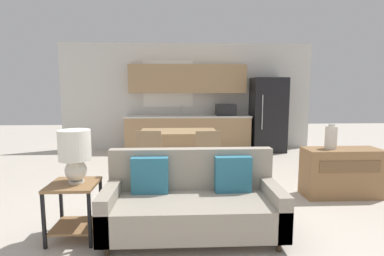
{
  "coord_description": "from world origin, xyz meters",
  "views": [
    {
      "loc": [
        -0.25,
        -3.11,
        1.56
      ],
      "look_at": [
        -0.03,
        1.5,
        0.95
      ],
      "focal_mm": 28.0,
      "sensor_mm": 36.0,
      "label": 1
    }
  ],
  "objects_px": {
    "side_table": "(74,201)",
    "dining_chair_near_left": "(150,153)",
    "credenza": "(341,172)",
    "vase": "(331,137)",
    "couch": "(192,202)",
    "refrigerator": "(268,115)",
    "dining_table": "(178,135)",
    "table_lamp": "(75,152)",
    "dining_chair_near_right": "(207,154)"
  },
  "relations": [
    {
      "from": "side_table",
      "to": "dining_chair_near_left",
      "type": "distance_m",
      "value": 1.88
    },
    {
      "from": "couch",
      "to": "vase",
      "type": "bearing_deg",
      "value": 26.96
    },
    {
      "from": "couch",
      "to": "dining_chair_near_left",
      "type": "relative_size",
      "value": 2.04
    },
    {
      "from": "dining_table",
      "to": "side_table",
      "type": "bearing_deg",
      "value": -113.62
    },
    {
      "from": "credenza",
      "to": "dining_table",
      "type": "bearing_deg",
      "value": 148.87
    },
    {
      "from": "refrigerator",
      "to": "dining_chair_near_right",
      "type": "height_order",
      "value": "refrigerator"
    },
    {
      "from": "couch",
      "to": "credenza",
      "type": "xyz_separation_m",
      "value": [
        2.21,
        1.03,
        0.01
      ]
    },
    {
      "from": "vase",
      "to": "dining_chair_near_left",
      "type": "relative_size",
      "value": 0.4
    },
    {
      "from": "side_table",
      "to": "dining_chair_near_right",
      "type": "relative_size",
      "value": 0.65
    },
    {
      "from": "couch",
      "to": "vase",
      "type": "distance_m",
      "value": 2.35
    },
    {
      "from": "refrigerator",
      "to": "side_table",
      "type": "relative_size",
      "value": 3.09
    },
    {
      "from": "couch",
      "to": "table_lamp",
      "type": "bearing_deg",
      "value": -178.93
    },
    {
      "from": "table_lamp",
      "to": "dining_table",
      "type": "bearing_deg",
      "value": 66.74
    },
    {
      "from": "side_table",
      "to": "credenza",
      "type": "bearing_deg",
      "value": 17.27
    },
    {
      "from": "dining_table",
      "to": "side_table",
      "type": "height_order",
      "value": "dining_table"
    },
    {
      "from": "side_table",
      "to": "table_lamp",
      "type": "distance_m",
      "value": 0.52
    },
    {
      "from": "refrigerator",
      "to": "side_table",
      "type": "bearing_deg",
      "value": -127.69
    },
    {
      "from": "credenza",
      "to": "dining_chair_near_right",
      "type": "distance_m",
      "value": 2.0
    },
    {
      "from": "couch",
      "to": "table_lamp",
      "type": "relative_size",
      "value": 3.33
    },
    {
      "from": "couch",
      "to": "vase",
      "type": "height_order",
      "value": "vase"
    },
    {
      "from": "dining_table",
      "to": "refrigerator",
      "type": "bearing_deg",
      "value": 39.03
    },
    {
      "from": "side_table",
      "to": "dining_chair_near_left",
      "type": "xyz_separation_m",
      "value": [
        0.63,
        1.76,
        0.11
      ]
    },
    {
      "from": "dining_table",
      "to": "credenza",
      "type": "xyz_separation_m",
      "value": [
        2.36,
        -1.42,
        -0.35
      ]
    },
    {
      "from": "dining_table",
      "to": "credenza",
      "type": "height_order",
      "value": "dining_table"
    },
    {
      "from": "side_table",
      "to": "vase",
      "type": "relative_size",
      "value": 1.64
    },
    {
      "from": "dining_table",
      "to": "side_table",
      "type": "distance_m",
      "value": 2.74
    },
    {
      "from": "couch",
      "to": "dining_chair_near_right",
      "type": "distance_m",
      "value": 1.69
    },
    {
      "from": "vase",
      "to": "side_table",
      "type": "bearing_deg",
      "value": -161.71
    },
    {
      "from": "credenza",
      "to": "vase",
      "type": "xyz_separation_m",
      "value": [
        -0.18,
        0.01,
        0.52
      ]
    },
    {
      "from": "dining_table",
      "to": "dining_chair_near_left",
      "type": "distance_m",
      "value": 0.88
    },
    {
      "from": "couch",
      "to": "refrigerator",
      "type": "bearing_deg",
      "value": 63.83
    },
    {
      "from": "table_lamp",
      "to": "dining_chair_near_right",
      "type": "relative_size",
      "value": 0.61
    },
    {
      "from": "side_table",
      "to": "dining_chair_near_right",
      "type": "height_order",
      "value": "dining_chair_near_right"
    },
    {
      "from": "table_lamp",
      "to": "vase",
      "type": "bearing_deg",
      "value": 18.08
    },
    {
      "from": "side_table",
      "to": "dining_chair_near_right",
      "type": "bearing_deg",
      "value": 47.67
    },
    {
      "from": "dining_table",
      "to": "side_table",
      "type": "xyz_separation_m",
      "value": [
        -1.09,
        -2.49,
        -0.31
      ]
    },
    {
      "from": "refrigerator",
      "to": "credenza",
      "type": "height_order",
      "value": "refrigerator"
    },
    {
      "from": "couch",
      "to": "dining_chair_near_left",
      "type": "xyz_separation_m",
      "value": [
        -0.6,
        1.72,
        0.17
      ]
    },
    {
      "from": "refrigerator",
      "to": "dining_chair_near_left",
      "type": "xyz_separation_m",
      "value": [
        -2.7,
        -2.54,
        -0.4
      ]
    },
    {
      "from": "refrigerator",
      "to": "dining_chair_near_right",
      "type": "distance_m",
      "value": 3.18
    },
    {
      "from": "dining_chair_near_left",
      "to": "refrigerator",
      "type": "bearing_deg",
      "value": -131.24
    },
    {
      "from": "side_table",
      "to": "credenza",
      "type": "height_order",
      "value": "credenza"
    },
    {
      "from": "couch",
      "to": "table_lamp",
      "type": "height_order",
      "value": "table_lamp"
    },
    {
      "from": "refrigerator",
      "to": "side_table",
      "type": "height_order",
      "value": "refrigerator"
    },
    {
      "from": "dining_table",
      "to": "vase",
      "type": "relative_size",
      "value": 3.93
    },
    {
      "from": "refrigerator",
      "to": "dining_table",
      "type": "height_order",
      "value": "refrigerator"
    },
    {
      "from": "refrigerator",
      "to": "dining_chair_near_right",
      "type": "relative_size",
      "value": 2.03
    },
    {
      "from": "table_lamp",
      "to": "side_table",
      "type": "bearing_deg",
      "value": -141.97
    },
    {
      "from": "side_table",
      "to": "credenza",
      "type": "relative_size",
      "value": 0.54
    },
    {
      "from": "side_table",
      "to": "dining_chair_near_left",
      "type": "bearing_deg",
      "value": 70.31
    }
  ]
}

